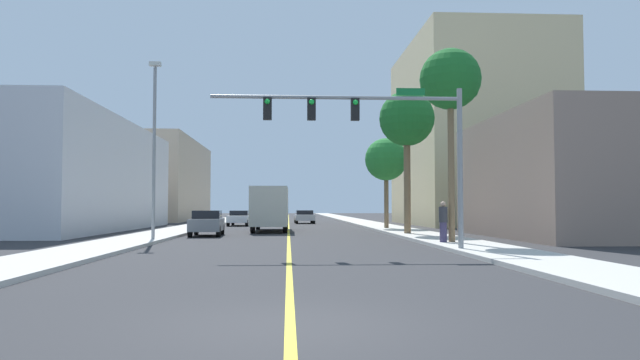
% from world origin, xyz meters
% --- Properties ---
extents(ground, '(192.00, 192.00, 0.00)m').
position_xyz_m(ground, '(0.00, 42.00, 0.00)').
color(ground, '#2D2D30').
extents(sidewalk_left, '(3.02, 168.00, 0.15)m').
position_xyz_m(sidewalk_left, '(-7.63, 42.00, 0.07)').
color(sidewalk_left, beige).
rests_on(sidewalk_left, ground).
extents(sidewalk_right, '(3.02, 168.00, 0.15)m').
position_xyz_m(sidewalk_right, '(7.63, 42.00, 0.07)').
color(sidewalk_right, beige).
rests_on(sidewalk_right, ground).
extents(lane_marking_center, '(0.16, 144.00, 0.01)m').
position_xyz_m(lane_marking_center, '(0.00, 42.00, 0.00)').
color(lane_marking_center, yellow).
rests_on(lane_marking_center, ground).
extents(building_left_near, '(10.03, 26.12, 7.91)m').
position_xyz_m(building_left_near, '(-16.51, 34.62, 3.95)').
color(building_left_near, silver).
rests_on(building_left_near, ground).
extents(building_left_far, '(14.79, 25.20, 9.88)m').
position_xyz_m(building_left_far, '(-18.89, 65.38, 4.94)').
color(building_left_far, tan).
rests_on(building_left_far, ground).
extents(building_right_near, '(13.09, 14.62, 6.80)m').
position_xyz_m(building_right_near, '(18.04, 23.31, 3.40)').
color(building_right_near, gray).
rests_on(building_right_near, ground).
extents(building_right_far, '(12.26, 19.18, 17.24)m').
position_xyz_m(building_right_far, '(17.63, 46.16, 8.62)').
color(building_right_far, beige).
rests_on(building_right_far, ground).
extents(traffic_signal_mast, '(9.57, 0.36, 6.10)m').
position_xyz_m(traffic_signal_mast, '(3.28, 13.25, 4.74)').
color(traffic_signal_mast, gray).
rests_on(traffic_signal_mast, sidewalk_right).
extents(street_lamp, '(0.56, 0.28, 8.72)m').
position_xyz_m(street_lamp, '(-6.62, 20.31, 4.94)').
color(street_lamp, gray).
rests_on(street_lamp, sidewalk_left).
extents(palm_near, '(2.76, 2.76, 8.72)m').
position_xyz_m(palm_near, '(7.28, 17.15, 7.38)').
color(palm_near, brown).
rests_on(palm_near, sidewalk_right).
extents(palm_mid, '(3.29, 3.29, 8.46)m').
position_xyz_m(palm_mid, '(7.01, 25.54, 6.86)').
color(palm_mid, brown).
rests_on(palm_mid, sidewalk_right).
extents(palm_far, '(3.14, 3.14, 6.63)m').
position_xyz_m(palm_far, '(7.19, 33.92, 5.16)').
color(palm_far, brown).
rests_on(palm_far, sidewalk_right).
extents(car_white, '(1.91, 4.57, 1.36)m').
position_xyz_m(car_white, '(-4.37, 43.81, 0.72)').
color(car_white, white).
rests_on(car_white, ground).
extents(car_silver, '(2.05, 4.22, 1.33)m').
position_xyz_m(car_silver, '(1.62, 50.68, 0.70)').
color(car_silver, '#BCBCC1').
rests_on(car_silver, ground).
extents(car_gray, '(1.92, 4.11, 1.49)m').
position_xyz_m(car_gray, '(-4.79, 25.92, 0.78)').
color(car_gray, slate).
rests_on(car_gray, ground).
extents(delivery_truck, '(2.46, 8.59, 3.02)m').
position_xyz_m(delivery_truck, '(-1.26, 31.82, 1.62)').
color(delivery_truck, '#194799').
rests_on(delivery_truck, ground).
extents(pedestrian, '(0.38, 0.38, 1.80)m').
position_xyz_m(pedestrian, '(6.86, 17.01, 1.06)').
color(pedestrian, '#3F3859').
rests_on(pedestrian, sidewalk_right).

